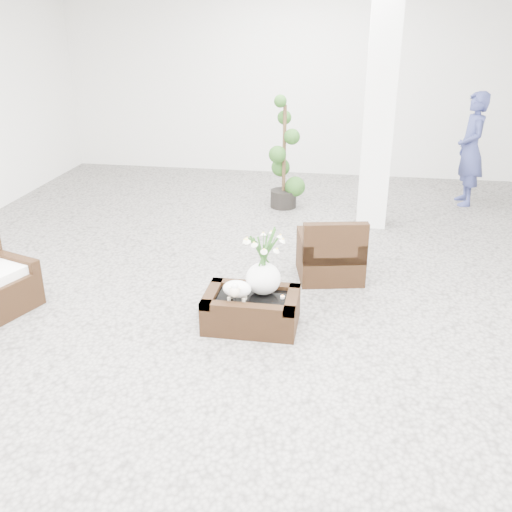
# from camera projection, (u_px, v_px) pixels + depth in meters

# --- Properties ---
(ground) EXTENTS (11.00, 11.00, 0.00)m
(ground) POSITION_uv_depth(u_px,v_px,m) (258.00, 307.00, 6.09)
(ground) COLOR gray
(ground) RESTS_ON ground
(column) EXTENTS (0.40, 0.40, 3.50)m
(column) POSITION_uv_depth(u_px,v_px,m) (380.00, 100.00, 7.77)
(column) COLOR white
(column) RESTS_ON ground
(coffee_table) EXTENTS (0.90, 0.60, 0.31)m
(coffee_table) POSITION_uv_depth(u_px,v_px,m) (251.00, 311.00, 5.68)
(coffee_table) COLOR #36200F
(coffee_table) RESTS_ON ground
(sheep_figurine) EXTENTS (0.28, 0.23, 0.21)m
(sheep_figurine) POSITION_uv_depth(u_px,v_px,m) (237.00, 291.00, 5.50)
(sheep_figurine) COLOR white
(sheep_figurine) RESTS_ON coffee_table
(planter_narcissus) EXTENTS (0.44, 0.44, 0.80)m
(planter_narcissus) POSITION_uv_depth(u_px,v_px,m) (263.00, 255.00, 5.54)
(planter_narcissus) COLOR white
(planter_narcissus) RESTS_ON coffee_table
(tealight) EXTENTS (0.04, 0.04, 0.03)m
(tealight) POSITION_uv_depth(u_px,v_px,m) (283.00, 297.00, 5.58)
(tealight) COLOR white
(tealight) RESTS_ON coffee_table
(armchair) EXTENTS (0.83, 0.81, 0.75)m
(armchair) POSITION_uv_depth(u_px,v_px,m) (330.00, 246.00, 6.64)
(armchair) COLOR #36200F
(armchair) RESTS_ON ground
(topiary) EXTENTS (0.45, 0.45, 1.69)m
(topiary) POSITION_uv_depth(u_px,v_px,m) (284.00, 154.00, 8.85)
(topiary) COLOR #204516
(topiary) RESTS_ON ground
(shopper) EXTENTS (0.47, 0.67, 1.75)m
(shopper) POSITION_uv_depth(u_px,v_px,m) (471.00, 149.00, 9.00)
(shopper) COLOR navy
(shopper) RESTS_ON ground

